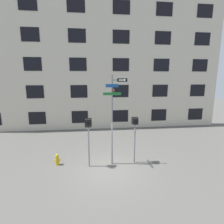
{
  "coord_description": "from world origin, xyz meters",
  "views": [
    {
      "loc": [
        -0.81,
        -8.87,
        5.04
      ],
      "look_at": [
        0.3,
        0.64,
        3.14
      ],
      "focal_mm": 28.0,
      "sensor_mm": 36.0,
      "label": 1
    }
  ],
  "objects_px": {
    "pedestrian_signal_left": "(88,129)",
    "pedestrian_signal_right": "(135,128)",
    "fire_hydrant": "(57,160)",
    "street_sign_pole": "(113,113)"
  },
  "relations": [
    {
      "from": "fire_hydrant",
      "to": "pedestrian_signal_right",
      "type": "bearing_deg",
      "value": -2.97
    },
    {
      "from": "pedestrian_signal_right",
      "to": "pedestrian_signal_left",
      "type": "bearing_deg",
      "value": -176.36
    },
    {
      "from": "pedestrian_signal_right",
      "to": "fire_hydrant",
      "type": "height_order",
      "value": "pedestrian_signal_right"
    },
    {
      "from": "pedestrian_signal_left",
      "to": "pedestrian_signal_right",
      "type": "height_order",
      "value": "pedestrian_signal_left"
    },
    {
      "from": "street_sign_pole",
      "to": "pedestrian_signal_right",
      "type": "distance_m",
      "value": 1.58
    },
    {
      "from": "pedestrian_signal_left",
      "to": "fire_hydrant",
      "type": "distance_m",
      "value": 2.7
    },
    {
      "from": "pedestrian_signal_left",
      "to": "pedestrian_signal_right",
      "type": "relative_size",
      "value": 1.01
    },
    {
      "from": "street_sign_pole",
      "to": "pedestrian_signal_left",
      "type": "distance_m",
      "value": 1.64
    },
    {
      "from": "fire_hydrant",
      "to": "street_sign_pole",
      "type": "bearing_deg",
      "value": -4.56
    },
    {
      "from": "pedestrian_signal_left",
      "to": "fire_hydrant",
      "type": "xyz_separation_m",
      "value": [
        -1.86,
        0.41,
        -1.91
      ]
    }
  ]
}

